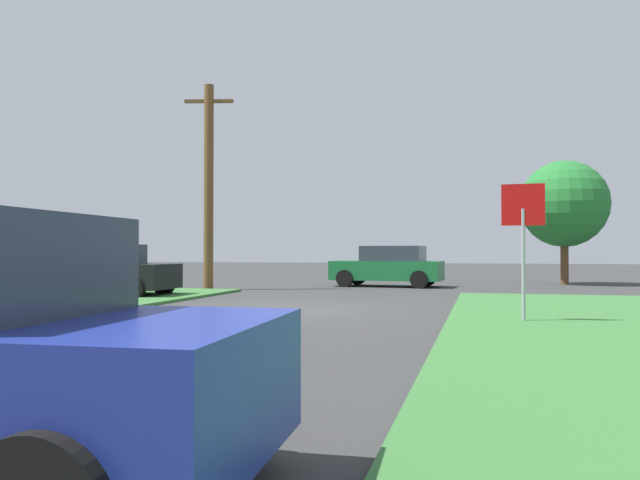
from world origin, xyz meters
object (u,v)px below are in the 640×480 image
object	(u,v)px
car_approaching_junction	(388,266)
oak_tree_left	(564,204)
stop_sign	(523,224)
parked_car_near_building	(108,271)
utility_pole_mid	(209,185)

from	to	relation	value
car_approaching_junction	oak_tree_left	world-z (taller)	oak_tree_left
stop_sign	parked_car_near_building	world-z (taller)	stop_sign
stop_sign	parked_car_near_building	size ratio (longest dim) A/B	0.66
stop_sign	utility_pole_mid	bearing A→B (deg)	-35.75
parked_car_near_building	utility_pole_mid	xyz separation A→B (m)	(1.54, 3.96, 3.05)
utility_pole_mid	oak_tree_left	world-z (taller)	utility_pole_mid
stop_sign	car_approaching_junction	bearing A→B (deg)	-67.26
stop_sign	oak_tree_left	xyz separation A→B (m)	(2.62, 15.46, 1.50)
oak_tree_left	utility_pole_mid	bearing A→B (deg)	-151.28
car_approaching_junction	utility_pole_mid	world-z (taller)	utility_pole_mid
car_approaching_junction	oak_tree_left	distance (m)	8.24
car_approaching_junction	utility_pole_mid	bearing A→B (deg)	36.64
car_approaching_junction	oak_tree_left	size ratio (longest dim) A/B	0.85
parked_car_near_building	stop_sign	bearing A→B (deg)	-21.28
car_approaching_junction	utility_pole_mid	xyz separation A→B (m)	(-6.07, -3.71, 3.05)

